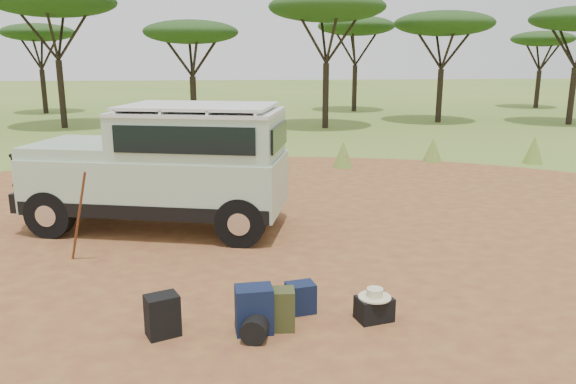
{
  "coord_description": "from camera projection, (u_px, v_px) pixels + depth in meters",
  "views": [
    {
      "loc": [
        -0.22,
        -7.8,
        3.26
      ],
      "look_at": [
        0.67,
        1.41,
        1.0
      ],
      "focal_mm": 35.0,
      "sensor_mm": 36.0,
      "label": 1
    }
  ],
  "objects": [
    {
      "name": "ground",
      "position": [
        252.0,
        281.0,
        8.34
      ],
      "size": [
        140.0,
        140.0,
        0.0
      ],
      "primitive_type": "plane",
      "color": "#547E2C",
      "rests_on": "ground"
    },
    {
      "name": "dirt_clearing",
      "position": [
        252.0,
        280.0,
        8.34
      ],
      "size": [
        23.0,
        23.0,
        0.01
      ],
      "primitive_type": "cylinder",
      "color": "olive",
      "rests_on": "ground"
    },
    {
      "name": "grass_fringe",
      "position": [
        246.0,
        154.0,
        16.64
      ],
      "size": [
        36.6,
        1.6,
        0.9
      ],
      "color": "#547E2C",
      "rests_on": "ground"
    },
    {
      "name": "acacia_treeline",
      "position": [
        252.0,
        20.0,
        26.41
      ],
      "size": [
        46.7,
        13.2,
        6.26
      ],
      "color": "black",
      "rests_on": "ground"
    },
    {
      "name": "safari_vehicle",
      "position": [
        166.0,
        170.0,
        10.62
      ],
      "size": [
        5.2,
        3.03,
        2.39
      ],
      "rotation": [
        0.0,
        0.0,
        -0.24
      ],
      "color": "#A4BFA3",
      "rests_on": "ground"
    },
    {
      "name": "walking_staff",
      "position": [
        79.0,
        217.0,
        8.88
      ],
      "size": [
        0.47,
        0.43,
        1.54
      ],
      "primitive_type": "cylinder",
      "rotation": [
        0.35,
        0.0,
        0.83
      ],
      "color": "maroon",
      "rests_on": "ground"
    },
    {
      "name": "backpack_black",
      "position": [
        162.0,
        316.0,
        6.64
      ],
      "size": [
        0.46,
        0.41,
        0.52
      ],
      "primitive_type": "cube",
      "rotation": [
        0.0,
        0.0,
        0.41
      ],
      "color": "black",
      "rests_on": "ground"
    },
    {
      "name": "backpack_navy",
      "position": [
        254.0,
        310.0,
        6.73
      ],
      "size": [
        0.47,
        0.35,
        0.58
      ],
      "primitive_type": "cube",
      "rotation": [
        0.0,
        0.0,
        0.07
      ],
      "color": "#131D3D",
      "rests_on": "ground"
    },
    {
      "name": "backpack_olive",
      "position": [
        279.0,
        310.0,
        6.8
      ],
      "size": [
        0.39,
        0.29,
        0.52
      ],
      "primitive_type": "cube",
      "rotation": [
        0.0,
        0.0,
        -0.04
      ],
      "color": "#373B1B",
      "rests_on": "ground"
    },
    {
      "name": "duffel_navy",
      "position": [
        300.0,
        298.0,
        7.26
      ],
      "size": [
        0.41,
        0.34,
        0.41
      ],
      "primitive_type": "cube",
      "rotation": [
        0.0,
        0.0,
        0.21
      ],
      "color": "#131D3D",
      "rests_on": "ground"
    },
    {
      "name": "hard_case",
      "position": [
        374.0,
        309.0,
        7.06
      ],
      "size": [
        0.5,
        0.4,
        0.31
      ],
      "primitive_type": "cube",
      "rotation": [
        0.0,
        0.0,
        0.24
      ],
      "color": "black",
      "rests_on": "ground"
    },
    {
      "name": "stuff_sack",
      "position": [
        255.0,
        328.0,
        6.56
      ],
      "size": [
        0.37,
        0.37,
        0.31
      ],
      "primitive_type": "cylinder",
      "rotation": [
        1.57,
        0.0,
        -0.21
      ],
      "color": "black",
      "rests_on": "ground"
    },
    {
      "name": "safari_hat",
      "position": [
        375.0,
        294.0,
        7.01
      ],
      "size": [
        0.41,
        0.41,
        0.12
      ],
      "color": "beige",
      "rests_on": "hard_case"
    }
  ]
}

